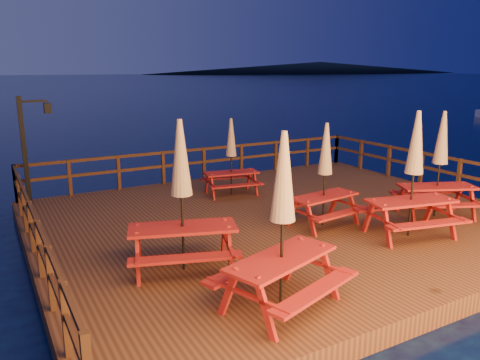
% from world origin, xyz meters
% --- Properties ---
extents(ground, '(500.00, 500.00, 0.00)m').
position_xyz_m(ground, '(0.00, 0.00, 0.00)').
color(ground, black).
rests_on(ground, ground).
extents(deck, '(12.00, 10.00, 0.40)m').
position_xyz_m(deck, '(0.00, 0.00, 0.20)').
color(deck, '#432315').
rests_on(deck, ground).
extents(deck_piles, '(11.44, 9.44, 1.40)m').
position_xyz_m(deck_piles, '(0.00, 0.00, -0.30)').
color(deck_piles, '#392112').
rests_on(deck_piles, ground).
extents(railing, '(11.80, 9.75, 1.10)m').
position_xyz_m(railing, '(0.00, 1.78, 1.16)').
color(railing, '#392112').
rests_on(railing, deck).
extents(lamp_post, '(0.85, 0.18, 3.00)m').
position_xyz_m(lamp_post, '(-5.39, 4.55, 2.20)').
color(lamp_post, black).
rests_on(lamp_post, deck).
extents(headland_right, '(230.40, 86.40, 7.00)m').
position_xyz_m(headland_right, '(185.00, 230.00, 3.50)').
color(headland_right, black).
rests_on(headland_right, ground).
extents(picnic_table_0, '(1.81, 1.58, 2.30)m').
position_xyz_m(picnic_table_0, '(-0.11, 2.65, 1.60)').
color(picnic_table_0, '#9C240E').
rests_on(picnic_table_0, deck).
extents(picnic_table_1, '(2.40, 2.18, 2.85)m').
position_xyz_m(picnic_table_1, '(-2.63, -3.74, 1.88)').
color(picnic_table_1, '#9C240E').
rests_on(picnic_table_1, deck).
extents(picnic_table_2, '(2.29, 2.02, 2.85)m').
position_xyz_m(picnic_table_2, '(1.74, -2.46, 1.88)').
color(picnic_table_2, '#9C240E').
rests_on(picnic_table_2, deck).
extents(picnic_table_3, '(1.91, 1.64, 2.50)m').
position_xyz_m(picnic_table_3, '(0.51, -0.92, 1.70)').
color(picnic_table_3, '#9C240E').
rests_on(picnic_table_3, deck).
extents(picnic_table_4, '(2.42, 2.20, 2.86)m').
position_xyz_m(picnic_table_4, '(-3.45, -1.65, 1.89)').
color(picnic_table_4, '#9C240E').
rests_on(picnic_table_4, deck).
extents(picnic_table_5, '(2.36, 2.19, 2.70)m').
position_xyz_m(picnic_table_5, '(3.49, -1.78, 1.81)').
color(picnic_table_5, '#9C240E').
rests_on(picnic_table_5, deck).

